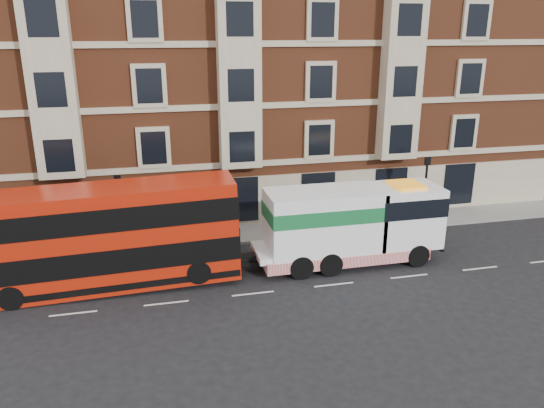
{
  "coord_description": "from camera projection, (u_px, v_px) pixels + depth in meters",
  "views": [
    {
      "loc": [
        -4.23,
        -21.86,
        11.8
      ],
      "look_at": [
        1.86,
        4.0,
        3.0
      ],
      "focal_mm": 35.0,
      "sensor_mm": 36.0,
      "label": 1
    }
  ],
  "objects": [
    {
      "name": "ground",
      "position": [
        253.0,
        294.0,
        24.84
      ],
      "size": [
        120.0,
        120.0,
        0.0
      ],
      "primitive_type": "plane",
      "color": "black",
      "rests_on": "ground"
    },
    {
      "name": "sidewalk",
      "position": [
        228.0,
        235.0,
        31.74
      ],
      "size": [
        90.0,
        3.0,
        0.15
      ],
      "primitive_type": "cube",
      "color": "slate",
      "rests_on": "ground"
    },
    {
      "name": "victorian_terrace",
      "position": [
        215.0,
        56.0,
        35.64
      ],
      "size": [
        45.0,
        12.0,
        20.4
      ],
      "color": "brown",
      "rests_on": "ground"
    },
    {
      "name": "lamp_post_west",
      "position": [
        120.0,
        208.0,
        28.42
      ],
      "size": [
        0.35,
        0.15,
        4.35
      ],
      "color": "black",
      "rests_on": "sidewalk"
    },
    {
      "name": "lamp_post_east",
      "position": [
        425.0,
        186.0,
        32.33
      ],
      "size": [
        0.35,
        0.15,
        4.35
      ],
      "color": "black",
      "rests_on": "sidewalk"
    },
    {
      "name": "double_decker_bus",
      "position": [
        106.0,
        236.0,
        24.7
      ],
      "size": [
        12.23,
        2.81,
        4.95
      ],
      "color": "#BA1E0A",
      "rests_on": "ground"
    },
    {
      "name": "tow_truck",
      "position": [
        349.0,
        224.0,
        27.47
      ],
      "size": [
        9.8,
        2.9,
        4.08
      ],
      "color": "white",
      "rests_on": "ground"
    },
    {
      "name": "pedestrian",
      "position": [
        103.0,
        231.0,
        30.08
      ],
      "size": [
        0.65,
        0.62,
        1.5
      ],
      "primitive_type": "imported",
      "rotation": [
        0.0,
        0.0,
        -0.67
      ],
      "color": "#201B36",
      "rests_on": "sidewalk"
    }
  ]
}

